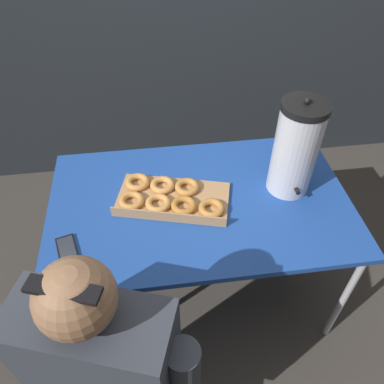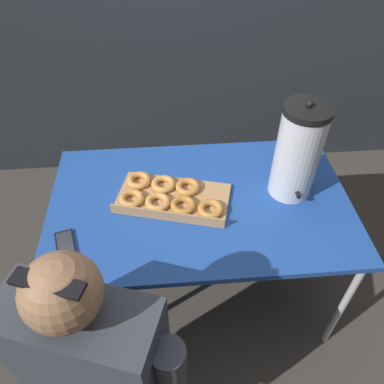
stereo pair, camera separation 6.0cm
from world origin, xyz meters
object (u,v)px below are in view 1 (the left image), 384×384
cell_phone (67,249)px  coffee_urn (296,149)px  donut_box (170,198)px  person_seated (111,381)px

cell_phone → coffee_urn: bearing=-2.1°
coffee_urn → cell_phone: size_ratio=3.03×
donut_box → cell_phone: 0.49m
cell_phone → person_seated: bearing=-87.1°
coffee_urn → person_seated: (-0.83, -0.72, -0.36)m
donut_box → person_seated: 0.76m
donut_box → cell_phone: donut_box is taller
donut_box → coffee_urn: bearing=17.4°
cell_phone → person_seated: (0.16, -0.48, -0.14)m
donut_box → person_seated: (-0.27, -0.69, -0.16)m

